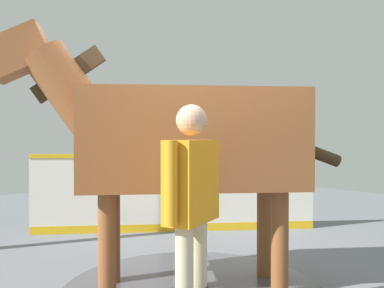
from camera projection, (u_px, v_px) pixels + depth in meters
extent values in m
cylinder|color=#4C4C54|center=(192.00, 287.00, 4.02)|extent=(2.50, 2.50, 0.00)
cube|color=silver|center=(176.00, 194.00, 6.42)|extent=(2.68, 3.51, 1.14)
cube|color=gold|center=(176.00, 155.00, 6.41)|extent=(2.69, 3.52, 0.06)
cube|color=gold|center=(176.00, 227.00, 6.42)|extent=(2.68, 3.51, 0.12)
cube|color=brown|center=(192.00, 139.00, 4.00)|extent=(1.98, 2.20, 0.92)
cylinder|color=brown|center=(107.00, 247.00, 3.68)|extent=(0.16, 0.16, 0.97)
cylinder|color=brown|center=(112.00, 233.00, 4.18)|extent=(0.16, 0.16, 0.97)
cylinder|color=brown|center=(280.00, 242.00, 3.84)|extent=(0.16, 0.16, 0.97)
cylinder|color=brown|center=(265.00, 230.00, 4.34)|extent=(0.16, 0.16, 0.97)
cylinder|color=brown|center=(68.00, 89.00, 3.87)|extent=(0.81, 0.89, 0.89)
cube|color=#382819|center=(68.00, 74.00, 3.87)|extent=(0.46, 0.58, 0.55)
cube|color=brown|center=(18.00, 53.00, 3.82)|extent=(0.62, 0.69, 0.56)
cylinder|color=#382819|center=(306.00, 149.00, 4.11)|extent=(0.52, 0.63, 0.35)
cylinder|color=#C6B793|center=(198.00, 253.00, 3.11)|extent=(0.13, 0.13, 0.50)
cylinder|color=#C6B793|center=(184.00, 260.00, 2.92)|extent=(0.13, 0.13, 0.50)
cube|color=orange|center=(192.00, 181.00, 3.01)|extent=(0.37, 0.53, 0.59)
cylinder|color=orange|center=(209.00, 176.00, 3.27)|extent=(0.09, 0.09, 0.56)
cylinder|color=orange|center=(171.00, 183.00, 2.75)|extent=(0.09, 0.09, 0.56)
sphere|color=tan|center=(192.00, 120.00, 3.00)|extent=(0.23, 0.23, 0.23)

